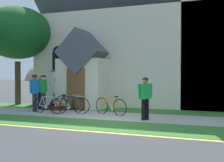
% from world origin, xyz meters
% --- Properties ---
extents(ground, '(140.00, 140.00, 0.00)m').
position_xyz_m(ground, '(0.00, 4.00, 0.00)').
color(ground, '#3D3D3F').
extents(sidewalk_slab, '(32.00, 2.22, 0.01)m').
position_xyz_m(sidewalk_slab, '(-0.65, 1.58, 0.01)').
color(sidewalk_slab, '#A8A59E').
rests_on(sidewalk_slab, ground).
extents(grass_verge, '(32.00, 2.02, 0.01)m').
position_xyz_m(grass_verge, '(-0.65, -0.54, 0.00)').
color(grass_verge, '#38722D').
rests_on(grass_verge, ground).
extents(church_lawn, '(24.00, 1.84, 0.01)m').
position_xyz_m(church_lawn, '(-0.65, 3.61, 0.00)').
color(church_lawn, '#38722D').
rests_on(church_lawn, ground).
extents(curb_paint_stripe, '(28.00, 0.16, 0.01)m').
position_xyz_m(curb_paint_stripe, '(-0.65, -1.70, 0.00)').
color(curb_paint_stripe, yellow).
rests_on(curb_paint_stripe, ground).
extents(church_building, '(11.98, 10.86, 13.57)m').
position_xyz_m(church_building, '(-0.27, 8.71, 4.86)').
color(church_building, beige).
rests_on(church_building, ground).
extents(church_sign, '(2.08, 0.26, 2.03)m').
position_xyz_m(church_sign, '(-3.64, 3.70, 1.33)').
color(church_sign, slate).
rests_on(church_sign, ground).
extents(flower_bed, '(2.32, 2.32, 0.34)m').
position_xyz_m(flower_bed, '(-3.65, 3.33, 0.08)').
color(flower_bed, '#382319').
rests_on(flower_bed, ground).
extents(bicycle_yellow, '(1.76, 0.34, 0.82)m').
position_xyz_m(bicycle_yellow, '(-2.81, 2.40, 0.39)').
color(bicycle_yellow, black).
rests_on(bicycle_yellow, ground).
extents(bicycle_silver, '(1.67, 0.63, 0.86)m').
position_xyz_m(bicycle_silver, '(-2.30, 1.56, 0.39)').
color(bicycle_silver, black).
rests_on(bicycle_silver, ground).
extents(bicycle_green, '(1.70, 0.72, 0.87)m').
position_xyz_m(bicycle_green, '(-0.46, 1.89, 0.39)').
color(bicycle_green, black).
rests_on(bicycle_green, ground).
extents(bicycle_orange, '(1.70, 0.37, 0.83)m').
position_xyz_m(bicycle_orange, '(-3.34, 1.30, 0.38)').
color(bicycle_orange, black).
rests_on(bicycle_orange, ground).
extents(cyclist_in_blue_jersey, '(0.30, 0.76, 1.76)m').
position_xyz_m(cyclist_in_blue_jersey, '(-4.25, 1.64, 1.05)').
color(cyclist_in_blue_jersey, '#2D2D33').
rests_on(cyclist_in_blue_jersey, ground).
extents(cyclist_in_white_jersey, '(0.46, 0.58, 1.67)m').
position_xyz_m(cyclist_in_white_jersey, '(1.30, 0.95, 0.98)').
color(cyclist_in_white_jersey, black).
rests_on(cyclist_in_white_jersey, ground).
extents(cyclist_in_yellow_jersey, '(0.33, 0.74, 1.75)m').
position_xyz_m(cyclist_in_yellow_jersey, '(-4.20, 2.30, 1.04)').
color(cyclist_in_yellow_jersey, '#2D2D33').
rests_on(cyclist_in_yellow_jersey, ground).
extents(cyclist_in_green_jersey, '(0.68, 0.33, 1.77)m').
position_xyz_m(cyclist_in_green_jersey, '(-4.50, 2.46, 1.05)').
color(cyclist_in_green_jersey, '#191E38').
rests_on(cyclist_in_green_jersey, ground).
extents(yard_deciduous_tree, '(4.10, 4.10, 5.78)m').
position_xyz_m(yard_deciduous_tree, '(-7.17, 4.05, 4.23)').
color(yard_deciduous_tree, '#4C3823').
rests_on(yard_deciduous_tree, ground).
extents(distant_hill, '(106.24, 43.94, 26.50)m').
position_xyz_m(distant_hill, '(-1.26, 69.46, 0.00)').
color(distant_hill, '#847A5B').
rests_on(distant_hill, ground).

